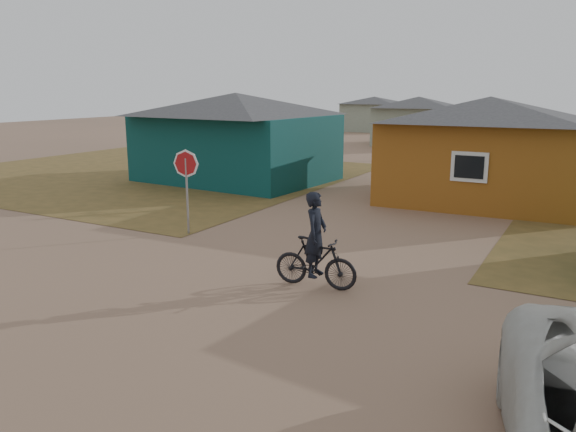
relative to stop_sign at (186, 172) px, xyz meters
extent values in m
plane|color=#8E6A52|center=(4.13, -4.51, -1.83)|extent=(120.00, 120.00, 0.00)
cube|color=brown|center=(-9.87, 8.49, -1.82)|extent=(20.00, 18.00, 0.00)
cube|color=#0A3736|center=(-4.37, 8.99, -0.33)|extent=(8.40, 6.54, 3.00)
pyramid|color=#37373A|center=(-4.37, 8.99, 1.67)|extent=(8.93, 7.08, 1.00)
cube|color=#935316|center=(6.63, 9.49, -0.33)|extent=(7.21, 6.24, 3.00)
pyramid|color=#37373A|center=(6.63, 9.49, 1.62)|extent=(7.72, 6.76, 0.90)
cube|color=silver|center=(6.63, 6.46, -0.18)|extent=(1.20, 0.06, 1.00)
cube|color=black|center=(6.63, 6.43, -0.18)|extent=(0.95, 0.04, 0.75)
cube|color=gray|center=(-1.87, 29.49, -0.43)|extent=(6.49, 5.60, 2.80)
pyramid|color=#37373A|center=(-1.87, 29.49, 1.37)|extent=(7.04, 6.15, 0.80)
cube|color=gray|center=(-9.87, 41.49, -0.48)|extent=(5.75, 5.28, 2.70)
pyramid|color=#37373A|center=(-9.87, 41.49, 1.22)|extent=(6.28, 5.81, 0.70)
cylinder|color=gray|center=(0.00, 0.00, -0.71)|extent=(0.06, 0.06, 2.23)
imported|color=black|center=(5.29, -2.26, -1.27)|extent=(1.89, 0.70, 1.11)
imported|color=black|center=(5.29, -2.26, -0.65)|extent=(0.50, 0.70, 1.82)
camera|label=1|loc=(10.35, -12.57, 2.36)|focal=35.00mm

